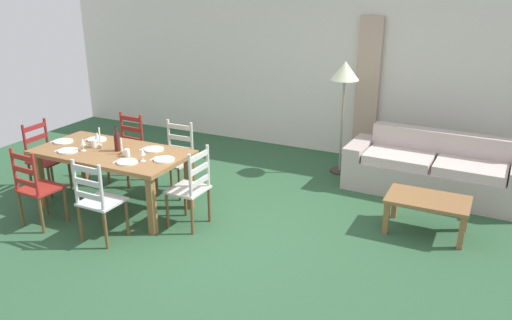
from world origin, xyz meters
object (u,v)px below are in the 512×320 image
dining_chair_far_left (127,148)px  couch (434,172)px  coffee_table (428,204)px  dining_chair_head_west (45,157)px  wine_glass_far_left (97,136)px  dining_chair_head_east (191,188)px  coffee_cup_primary (127,153)px  wine_glass_near_left (83,142)px  dining_chair_near_right (98,201)px  wine_bottle (117,142)px  standing_lamp (345,78)px  coffee_cup_secondary (93,144)px  dining_chair_near_left (36,188)px  dining_chair_far_right (176,158)px  wine_glass_near_right (142,152)px  dining_table (112,157)px

dining_chair_far_left → couch: bearing=20.0°
couch → coffee_table: size_ratio=2.56×
dining_chair_head_west → wine_glass_far_left: size_ratio=5.96×
dining_chair_head_east → coffee_cup_primary: (-0.84, -0.06, 0.32)m
couch → wine_glass_far_left: bearing=-151.3°
dining_chair_head_east → coffee_table: (2.47, 1.02, -0.12)m
coffee_cup_primary → wine_glass_near_left: bearing=-173.6°
dining_chair_near_right → dining_chair_head_east: bearing=46.0°
dining_chair_far_left → dining_chair_head_east: same height
wine_bottle → dining_chair_head_east: bearing=-2.6°
standing_lamp → wine_glass_far_left: bearing=-137.4°
coffee_cup_secondary → dining_chair_near_left: bearing=-101.3°
wine_glass_far_left → dining_chair_near_right: bearing=-49.5°
dining_chair_head_west → coffee_cup_primary: size_ratio=10.67×
dining_chair_far_left → dining_chair_head_west: same height
coffee_cup_secondary → dining_chair_far_right: bearing=44.9°
couch → standing_lamp: (-1.35, 0.18, 1.12)m
wine_glass_far_left → coffee_cup_primary: size_ratio=1.79×
coffee_cup_secondary → standing_lamp: size_ratio=0.05×
wine_glass_near_right → coffee_cup_secondary: bearing=170.4°
wine_glass_near_right → coffee_cup_secondary: 0.89m
wine_glass_far_left → coffee_cup_primary: 0.66m
dining_chair_head_west → wine_bottle: (1.24, 0.02, 0.39)m
dining_chair_head_east → couch: size_ratio=0.42×
coffee_table → dining_chair_near_right: bearing=-151.0°
dining_chair_far_left → wine_glass_near_left: (0.12, -0.93, 0.38)m
coffee_cup_primary → coffee_table: bearing=18.2°
dining_table → standing_lamp: (2.17, 2.40, 0.75)m
dining_chair_far_right → dining_table: bearing=-120.2°
coffee_cup_secondary → wine_glass_far_left: bearing=103.2°
wine_glass_near_left → standing_lamp: standing_lamp is taller
dining_chair_near_left → wine_glass_near_right: (1.03, 0.66, 0.38)m
coffee_cup_primary → standing_lamp: standing_lamp is taller
wine_glass_near_right → wine_bottle: bearing=162.3°
dining_chair_head_west → standing_lamp: bearing=35.7°
dining_chair_head_west → couch: 5.18m
dining_chair_head_east → coffee_cup_primary: 0.90m
wine_bottle → coffee_cup_secondary: wine_bottle is taller
wine_glass_near_right → coffee_table: bearing=20.5°
dining_table → wine_bottle: wine_bottle is taller
dining_chair_near_left → standing_lamp: 4.23m
dining_chair_far_right → coffee_table: bearing=4.8°
wine_glass_near_right → couch: wine_glass_near_right is taller
dining_chair_head_east → coffee_cup_primary: bearing=-175.6°
dining_chair_far_right → couch: dining_chair_far_right is taller
wine_glass_near_left → dining_chair_far_right: bearing=50.5°
wine_bottle → couch: wine_bottle is taller
dining_chair_far_right → wine_glass_near_left: (-0.73, -0.89, 0.38)m
wine_glass_far_left → coffee_table: wine_glass_far_left is taller
wine_glass_far_left → coffee_cup_primary: bearing=-17.9°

